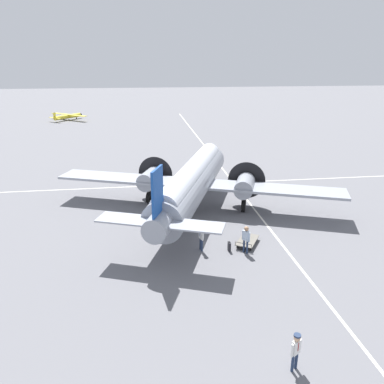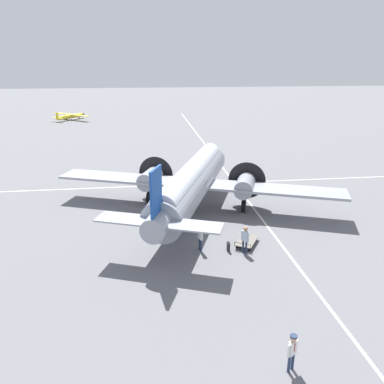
{
  "view_description": "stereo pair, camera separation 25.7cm",
  "coord_description": "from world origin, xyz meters",
  "px_view_note": "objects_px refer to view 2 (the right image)",
  "views": [
    {
      "loc": [
        27.83,
        -3.82,
        11.65
      ],
      "look_at": [
        0.0,
        0.0,
        1.77
      ],
      "focal_mm": 35.0,
      "sensor_mm": 36.0,
      "label": 1
    },
    {
      "loc": [
        27.86,
        -3.56,
        11.65
      ],
      "look_at": [
        0.0,
        0.0,
        1.77
      ],
      "focal_mm": 35.0,
      "sensor_mm": 36.0,
      "label": 2
    }
  ],
  "objects_px": {
    "suitcase_near_door": "(228,247)",
    "light_aircraft_distant": "(71,116)",
    "passenger_boarding": "(200,235)",
    "baggage_cart": "(247,241)",
    "crew_foreground": "(292,349)",
    "airliner_main": "(193,180)",
    "ramp_agent": "(245,237)"
  },
  "relations": [
    {
      "from": "baggage_cart",
      "to": "light_aircraft_distant",
      "type": "xyz_separation_m",
      "value": [
        -59.06,
        -21.48,
        0.53
      ]
    },
    {
      "from": "baggage_cart",
      "to": "light_aircraft_distant",
      "type": "bearing_deg",
      "value": 50.91
    },
    {
      "from": "passenger_boarding",
      "to": "ramp_agent",
      "type": "bearing_deg",
      "value": -118.37
    },
    {
      "from": "crew_foreground",
      "to": "suitcase_near_door",
      "type": "distance_m",
      "value": 10.04
    },
    {
      "from": "airliner_main",
      "to": "ramp_agent",
      "type": "distance_m",
      "value": 8.03
    },
    {
      "from": "suitcase_near_door",
      "to": "baggage_cart",
      "type": "relative_size",
      "value": 0.28
    },
    {
      "from": "passenger_boarding",
      "to": "suitcase_near_door",
      "type": "height_order",
      "value": "passenger_boarding"
    },
    {
      "from": "crew_foreground",
      "to": "airliner_main",
      "type": "bearing_deg",
      "value": -116.88
    },
    {
      "from": "crew_foreground",
      "to": "passenger_boarding",
      "type": "distance_m",
      "value": 10.56
    },
    {
      "from": "baggage_cart",
      "to": "light_aircraft_distant",
      "type": "height_order",
      "value": "light_aircraft_distant"
    },
    {
      "from": "passenger_boarding",
      "to": "baggage_cart",
      "type": "height_order",
      "value": "passenger_boarding"
    },
    {
      "from": "airliner_main",
      "to": "baggage_cart",
      "type": "distance_m",
      "value": 7.39
    },
    {
      "from": "baggage_cart",
      "to": "light_aircraft_distant",
      "type": "distance_m",
      "value": 62.85
    },
    {
      "from": "suitcase_near_door",
      "to": "light_aircraft_distant",
      "type": "relative_size",
      "value": 0.08
    },
    {
      "from": "airliner_main",
      "to": "ramp_agent",
      "type": "relative_size",
      "value": 12.54
    },
    {
      "from": "crew_foreground",
      "to": "passenger_boarding",
      "type": "height_order",
      "value": "passenger_boarding"
    },
    {
      "from": "crew_foreground",
      "to": "light_aircraft_distant",
      "type": "height_order",
      "value": "light_aircraft_distant"
    },
    {
      "from": "passenger_boarding",
      "to": "ramp_agent",
      "type": "height_order",
      "value": "ramp_agent"
    },
    {
      "from": "airliner_main",
      "to": "baggage_cart",
      "type": "bearing_deg",
      "value": -135.8
    },
    {
      "from": "suitcase_near_door",
      "to": "passenger_boarding",
      "type": "bearing_deg",
      "value": -101.06
    },
    {
      "from": "baggage_cart",
      "to": "passenger_boarding",
      "type": "bearing_deg",
      "value": 127.92
    },
    {
      "from": "ramp_agent",
      "to": "light_aircraft_distant",
      "type": "xyz_separation_m",
      "value": [
        -60.17,
        -21.03,
        -0.32
      ]
    },
    {
      "from": "light_aircraft_distant",
      "to": "baggage_cart",
      "type": "bearing_deg",
      "value": -120.41
    },
    {
      "from": "airliner_main",
      "to": "ramp_agent",
      "type": "bearing_deg",
      "value": -141.92
    },
    {
      "from": "crew_foreground",
      "to": "baggage_cart",
      "type": "relative_size",
      "value": 0.72
    },
    {
      "from": "ramp_agent",
      "to": "crew_foreground",
      "type": "bearing_deg",
      "value": 139.6
    },
    {
      "from": "airliner_main",
      "to": "crew_foreground",
      "type": "distance_m",
      "value": 17.33
    },
    {
      "from": "crew_foreground",
      "to": "baggage_cart",
      "type": "distance_m",
      "value": 10.83
    },
    {
      "from": "ramp_agent",
      "to": "baggage_cart",
      "type": "distance_m",
      "value": 1.46
    },
    {
      "from": "passenger_boarding",
      "to": "baggage_cart",
      "type": "relative_size",
      "value": 0.74
    },
    {
      "from": "light_aircraft_distant",
      "to": "passenger_boarding",
      "type": "bearing_deg",
      "value": -123.3
    },
    {
      "from": "airliner_main",
      "to": "passenger_boarding",
      "type": "xyz_separation_m",
      "value": [
        6.84,
        -0.44,
        -1.51
      ]
    }
  ]
}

